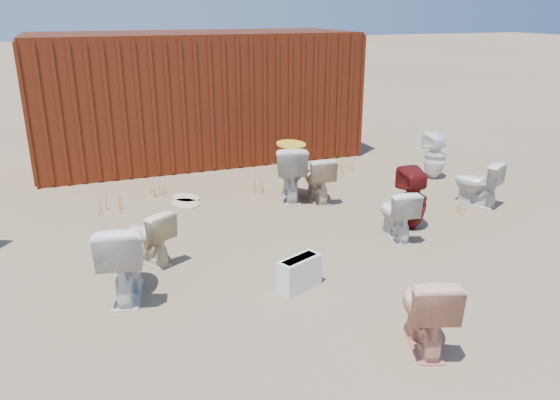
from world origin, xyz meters
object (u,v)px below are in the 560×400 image
object	(u,v)px
toilet_front_maroon	(413,199)
toilet_back_e	(435,156)
toilet_front_a	(124,259)
toilet_back_yellowlid	(291,172)
toilet_front_c	(397,213)
toilet_back_beige_left	(149,236)
loose_tank	(299,273)
toilet_front_e	(477,183)
toilet_front_pink	(426,309)
shipping_container	(196,96)
toilet_back_beige_right	(318,178)

from	to	relation	value
toilet_front_maroon	toilet_back_e	size ratio (longest dim) A/B	1.03
toilet_front_a	toilet_back_yellowlid	size ratio (longest dim) A/B	0.98
toilet_front_c	toilet_back_beige_left	bearing A→B (deg)	0.71
toilet_front_maroon	loose_tank	bearing A→B (deg)	30.92
toilet_front_e	toilet_back_e	world-z (taller)	toilet_back_e
toilet_front_pink	toilet_back_beige_left	world-z (taller)	toilet_front_pink
toilet_front_maroon	toilet_back_yellowlid	bearing A→B (deg)	-53.64
toilet_front_maroon	toilet_front_pink	bearing A→B (deg)	63.26
toilet_front_c	toilet_front_maroon	size ratio (longest dim) A/B	0.81
toilet_back_e	shipping_container	bearing A→B (deg)	-42.39
toilet_back_beige_left	toilet_back_e	xyz separation A→B (m)	(5.14, 1.64, 0.07)
toilet_front_a	toilet_front_e	bearing A→B (deg)	-157.69
shipping_container	toilet_front_maroon	bearing A→B (deg)	-69.53
shipping_container	toilet_back_yellowlid	world-z (taller)	shipping_container
shipping_container	toilet_front_pink	xyz separation A→B (m)	(0.35, -7.22, -0.83)
shipping_container	toilet_back_beige_left	world-z (taller)	shipping_container
toilet_front_maroon	toilet_back_beige_right	world-z (taller)	toilet_front_maroon
loose_tank	toilet_front_pink	bearing A→B (deg)	-89.16
toilet_front_pink	toilet_back_beige_left	size ratio (longest dim) A/B	1.13
toilet_front_a	loose_tank	xyz separation A→B (m)	(1.73, -0.49, -0.24)
shipping_container	toilet_front_a	xyz separation A→B (m)	(-1.99, -5.36, -0.78)
shipping_container	toilet_back_beige_left	distance (m)	5.00
toilet_back_yellowlid	toilet_front_e	bearing A→B (deg)	171.36
toilet_front_a	toilet_back_beige_left	distance (m)	0.80
shipping_container	loose_tank	xyz separation A→B (m)	(-0.26, -5.86, -1.02)
toilet_front_c	toilet_front_e	world-z (taller)	toilet_front_e
toilet_front_a	toilet_back_beige_right	size ratio (longest dim) A/B	1.18
toilet_front_e	toilet_back_e	xyz separation A→B (m)	(0.24, 1.39, 0.06)
toilet_front_pink	loose_tank	world-z (taller)	toilet_front_pink
shipping_container	toilet_front_pink	world-z (taller)	shipping_container
toilet_back_e	toilet_front_pink	bearing A→B (deg)	51.55
toilet_front_maroon	toilet_front_c	bearing A→B (deg)	34.21
toilet_back_e	toilet_front_e	bearing A→B (deg)	78.39
toilet_front_pink	toilet_back_beige_right	world-z (taller)	toilet_front_pink
shipping_container	toilet_back_beige_left	bearing A→B (deg)	-109.52
toilet_front_maroon	toilet_back_beige_left	bearing A→B (deg)	1.51
toilet_front_maroon	toilet_back_beige_left	world-z (taller)	toilet_front_maroon
toilet_front_a	toilet_back_e	bearing A→B (deg)	-144.85
loose_tank	toilet_front_a	bearing A→B (deg)	140.77
shipping_container	toilet_back_beige_right	world-z (taller)	shipping_container
toilet_front_pink	toilet_back_beige_right	size ratio (longest dim) A/B	1.04
toilet_front_a	toilet_back_beige_right	xyz separation A→B (m)	(3.09, 2.00, -0.06)
toilet_front_pink	toilet_back_beige_left	distance (m)	3.26
toilet_back_beige_left	toilet_back_yellowlid	size ratio (longest dim) A/B	0.77
toilet_back_e	toilet_front_a	bearing A→B (deg)	21.55
toilet_front_a	loose_tank	world-z (taller)	toilet_front_a
toilet_front_pink	toilet_front_c	distance (m)	2.43
toilet_front_e	loose_tank	size ratio (longest dim) A/B	1.38
toilet_front_c	toilet_back_beige_right	distance (m)	1.72
toilet_front_a	toilet_front_c	size ratio (longest dim) A/B	1.24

